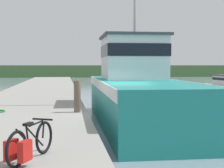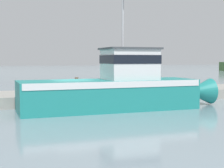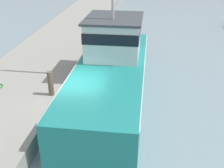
% 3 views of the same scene
% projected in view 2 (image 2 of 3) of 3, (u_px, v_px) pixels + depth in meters
% --- Properties ---
extents(ground_plane, '(320.00, 320.00, 0.00)m').
position_uv_depth(ground_plane, '(73.00, 109.00, 22.68)').
color(ground_plane, gray).
extents(dock_pier, '(5.24, 80.00, 0.78)m').
position_uv_depth(dock_pier, '(61.00, 97.00, 26.09)').
color(dock_pier, gray).
rests_on(dock_pier, ground_plane).
extents(fishing_boat_main, '(3.68, 13.60, 10.20)m').
position_uv_depth(fishing_boat_main, '(119.00, 87.00, 22.37)').
color(fishing_boat_main, teal).
rests_on(fishing_boat_main, ground_plane).
extents(mooring_post, '(0.26, 0.26, 1.23)m').
position_uv_depth(mooring_post, '(77.00, 86.00, 24.18)').
color(mooring_post, brown).
rests_on(mooring_post, dock_pier).
extents(hose_coil, '(0.69, 0.69, 0.05)m').
position_uv_depth(hose_coil, '(72.00, 90.00, 27.31)').
color(hose_coil, '#197A2D').
rests_on(hose_coil, dock_pier).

